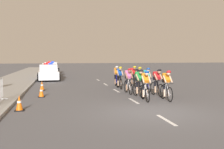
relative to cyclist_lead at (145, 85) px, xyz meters
The scene contains 20 objects.
ground_plane 2.73m from the cyclist_lead, 102.64° to the right, with size 160.00×160.00×0.00m, color #56565B.
sidewalk_slab 14.06m from the cyclist_lead, 125.36° to the left, with size 3.78×60.00×0.12m, color gray.
kerb_edge 13.10m from the cyclist_lead, 118.87° to the left, with size 0.16×60.00×0.13m, color #9E9E99.
lane_markings_centre 4.21m from the cyclist_lead, 97.93° to the left, with size 0.14×17.60×0.01m.
cyclist_lead is the anchor object (origin of this frame).
cyclist_second 1.09m from the cyclist_lead, ahead, with size 0.43×1.72×1.56m.
cyclist_third 1.23m from the cyclist_lead, 87.60° to the left, with size 0.44×1.72×1.56m.
cyclist_fourth 1.84m from the cyclist_lead, 50.58° to the left, with size 0.44×1.72×1.56m.
cyclist_fifth 2.67m from the cyclist_lead, 93.46° to the left, with size 0.42×1.72×1.56m.
cyclist_sixth 3.30m from the cyclist_lead, 69.54° to the left, with size 0.43×1.72×1.56m.
cyclist_seventh 5.18m from the cyclist_lead, 91.14° to the left, with size 0.42×1.72×1.56m.
cyclist_eighth 4.56m from the cyclist_lead, 76.89° to the left, with size 0.42×1.72×1.56m.
cyclist_ninth 6.36m from the cyclist_lead, 90.51° to the left, with size 0.46×1.72×1.56m.
cyclist_tenth 6.18m from the cyclist_lead, 79.35° to the left, with size 0.45×1.72×1.56m.
police_car_nearest 13.93m from the cyclist_lead, 111.85° to the left, with size 2.21×4.50×1.59m.
police_car_second 18.54m from the cyclist_lead, 106.24° to the left, with size 2.05×4.43×1.59m.
police_car_third 23.79m from the cyclist_lead, 102.59° to the left, with size 2.09×4.44×1.59m.
traffic_cone_near 7.33m from the cyclist_lead, 136.29° to the left, with size 0.36×0.36×0.64m.
traffic_cone_mid 5.65m from the cyclist_lead, 156.28° to the left, with size 0.36×0.36×0.64m.
traffic_cone_far 5.95m from the cyclist_lead, 167.67° to the right, with size 0.36×0.36×0.64m.
Camera 1 is at (-3.63, -9.68, 2.19)m, focal length 41.69 mm.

